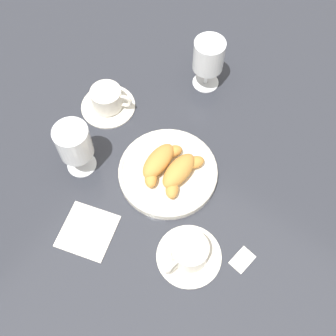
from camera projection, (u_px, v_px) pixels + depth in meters
ground_plane at (163, 165)px, 0.97m from camera, size 2.20×2.20×0.00m
pastry_plate at (168, 172)px, 0.95m from camera, size 0.23×0.23×0.02m
croissant_large at (158, 161)px, 0.93m from camera, size 0.14×0.06×0.04m
croissant_small at (180, 172)px, 0.92m from camera, size 0.14×0.06×0.04m
coffee_cup_near at (108, 100)px, 1.03m from camera, size 0.14×0.14×0.06m
coffee_cup_far at (189, 253)px, 0.84m from camera, size 0.14×0.14×0.06m
juice_glass_left at (209, 58)px, 1.01m from camera, size 0.08×0.08×0.14m
juice_glass_right at (74, 144)px, 0.89m from camera, size 0.08×0.08×0.14m
sugar_packet at (242, 260)px, 0.86m from camera, size 0.05×0.04×0.01m
folded_napkin at (88, 231)px, 0.89m from camera, size 0.14×0.14×0.01m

